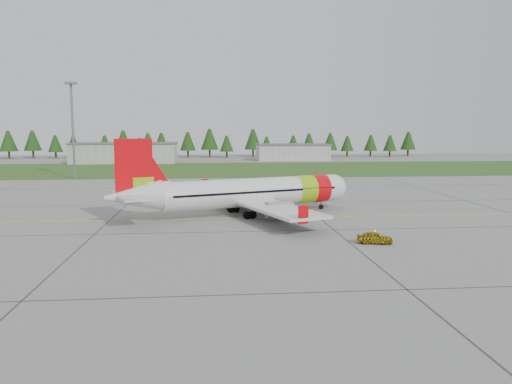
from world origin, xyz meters
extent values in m
plane|color=gray|center=(0.00, 0.00, 0.00)|extent=(320.00, 320.00, 0.00)
cylinder|color=silver|center=(2.32, 10.56, 2.83)|extent=(23.48, 11.44, 3.55)
sphere|color=silver|center=(13.45, 14.61, 2.83)|extent=(3.55, 3.55, 3.55)
cone|color=silver|center=(-11.82, 5.41, 3.14)|extent=(7.21, 5.52, 3.55)
cube|color=black|center=(13.71, 14.70, 3.14)|extent=(2.18, 2.73, 0.51)
cylinder|color=#89C00E|center=(9.17, 13.05, 2.83)|extent=(3.47, 4.23, 3.63)
cylinder|color=red|center=(11.22, 13.80, 2.83)|extent=(3.13, 4.10, 3.63)
cube|color=silver|center=(1.89, 10.40, 1.82)|extent=(14.68, 29.12, 0.33)
cube|color=red|center=(-3.92, 23.71, 2.32)|extent=(1.08, 0.53, 1.82)
cube|color=red|center=(5.98, -3.53, 2.32)|extent=(1.08, 0.53, 1.82)
cylinder|color=gray|center=(1.46, 15.58, 1.32)|extent=(3.74, 2.92, 1.91)
cylinder|color=gray|center=(4.89, 6.16, 1.32)|extent=(3.74, 2.92, 1.91)
cube|color=red|center=(-11.64, 5.48, 6.20)|extent=(4.05, 1.74, 6.93)
cube|color=#89C00E|center=(-10.70, 5.82, 4.19)|extent=(2.36, 1.17, 2.19)
cube|color=silver|center=(-12.24, 5.26, 3.37)|extent=(6.32, 10.85, 0.20)
cylinder|color=slate|center=(11.74, 13.98, 0.64)|extent=(0.16, 0.16, 1.28)
cylinder|color=black|center=(11.74, 13.98, 0.31)|extent=(0.67, 0.45, 0.62)
cylinder|color=slate|center=(0.16, 12.49, 0.87)|extent=(0.20, 0.20, 1.73)
cylinder|color=black|center=(-0.18, 12.36, 0.47)|extent=(1.03, 0.71, 0.95)
cylinder|color=slate|center=(1.90, 7.69, 0.87)|extent=(0.20, 0.20, 1.73)
cylinder|color=black|center=(1.56, 7.57, 0.47)|extent=(1.03, 0.71, 0.95)
imported|color=yellow|center=(12.25, -6.57, 1.66)|extent=(1.38, 1.54, 3.31)
imported|color=silver|center=(-21.12, 52.64, 2.12)|extent=(1.57, 1.49, 4.23)
cube|color=#30561E|center=(0.00, 82.00, 0.01)|extent=(320.00, 50.00, 0.03)
cube|color=gold|center=(0.00, 8.00, 0.01)|extent=(120.00, 0.25, 0.02)
cube|color=#A8A8A3|center=(-30.00, 110.00, 3.00)|extent=(32.00, 14.00, 6.00)
cube|color=#A8A8A3|center=(25.00, 118.00, 2.60)|extent=(24.00, 12.00, 5.20)
cylinder|color=slate|center=(-32.00, 58.00, 10.00)|extent=(0.50, 0.50, 20.00)
camera|label=1|loc=(-3.09, -51.32, 10.75)|focal=35.00mm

